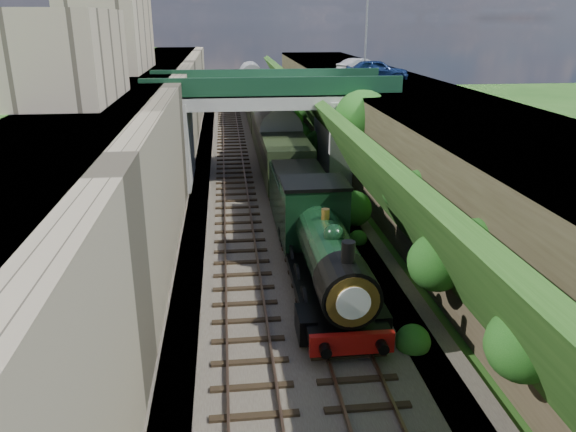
{
  "coord_description": "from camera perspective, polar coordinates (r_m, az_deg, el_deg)",
  "views": [
    {
      "loc": [
        -2.51,
        -13.36,
        10.6
      ],
      "look_at": [
        0.0,
        8.91,
        2.69
      ],
      "focal_mm": 35.0,
      "sensor_mm": 36.0,
      "label": 1
    }
  ],
  "objects": [
    {
      "name": "car_blue",
      "position": [
        42.66,
        9.0,
        14.41
      ],
      "size": [
        4.75,
        2.37,
        1.55
      ],
      "primitive_type": "imported",
      "rotation": [
        0.0,
        0.0,
        1.45
      ],
      "color": "navy",
      "rests_on": "street_plateau_right"
    },
    {
      "name": "tree",
      "position": [
        34.96,
        7.72,
        9.47
      ],
      "size": [
        3.6,
        3.8,
        6.6
      ],
      "color": "black",
      "rests_on": "ground"
    },
    {
      "name": "track_right",
      "position": [
        35.13,
        -0.08,
        2.31
      ],
      "size": [
        2.5,
        90.0,
        0.2
      ],
      "color": "black",
      "rests_on": "trackbed"
    },
    {
      "name": "building_far",
      "position": [
        44.1,
        -17.74,
        17.8
      ],
      "size": [
        5.0,
        10.0,
        6.0
      ],
      "primitive_type": "cube",
      "color": "gray",
      "rests_on": "street_plateau_left"
    },
    {
      "name": "track_left",
      "position": [
        34.94,
        -5.3,
        2.12
      ],
      "size": [
        2.5,
        90.0,
        0.2
      ],
      "color": "black",
      "rests_on": "trackbed"
    },
    {
      "name": "road_bridge",
      "position": [
        38.09,
        -1.14,
        9.58
      ],
      "size": [
        16.0,
        6.4,
        7.25
      ],
      "color": "gray",
      "rests_on": "ground"
    },
    {
      "name": "building_near",
      "position": [
        28.29,
        -21.48,
        14.92
      ],
      "size": [
        4.0,
        8.0,
        4.0
      ],
      "primitive_type": "cube",
      "color": "gray",
      "rests_on": "street_plateau_left"
    },
    {
      "name": "ground",
      "position": [
        17.24,
        3.49,
        -18.53
      ],
      "size": [
        160.0,
        160.0,
        0.0
      ],
      "primitive_type": "plane",
      "color": "#1E4714",
      "rests_on": "ground"
    },
    {
      "name": "tender",
      "position": [
        28.94,
        1.26,
        1.37
      ],
      "size": [
        2.7,
        6.0,
        3.05
      ],
      "color": "black",
      "rests_on": "trackbed"
    },
    {
      "name": "coach_rear",
      "position": [
        78.02,
        -3.76,
        13.12
      ],
      "size": [
        2.9,
        18.0,
        3.7
      ],
      "color": "black",
      "rests_on": "trackbed"
    },
    {
      "name": "embankment_slope",
      "position": [
        33.75,
        6.56,
        5.76
      ],
      "size": [
        4.38,
        90.0,
        6.36
      ],
      "color": "#1E4714",
      "rests_on": "ground"
    },
    {
      "name": "street_plateau_left",
      "position": [
        34.72,
        -17.18,
        6.78
      ],
      "size": [
        6.0,
        90.0,
        7.0
      ],
      "primitive_type": "cube",
      "color": "#262628",
      "rests_on": "ground"
    },
    {
      "name": "lamppost",
      "position": [
        44.19,
        8.0,
        17.93
      ],
      "size": [
        0.87,
        0.15,
        6.0
      ],
      "color": "gray",
      "rests_on": "street_plateau_right"
    },
    {
      "name": "street_plateau_right",
      "position": [
        36.24,
        13.18,
        7.03
      ],
      "size": [
        8.0,
        90.0,
        6.25
      ],
      "primitive_type": "cube",
      "color": "#262628",
      "rests_on": "ground"
    },
    {
      "name": "car_silver",
      "position": [
        47.16,
        7.4,
        14.81
      ],
      "size": [
        4.22,
        3.02,
        1.32
      ],
      "primitive_type": "imported",
      "rotation": [
        0.0,
        0.0,
        2.02
      ],
      "color": "#9B9A9F",
      "rests_on": "street_plateau_right"
    },
    {
      "name": "retaining_wall",
      "position": [
        34.24,
        -11.38,
        7.1
      ],
      "size": [
        1.0,
        90.0,
        7.0
      ],
      "primitive_type": "cube",
      "color": "#756B56",
      "rests_on": "ground"
    },
    {
      "name": "coach_front",
      "position": [
        40.94,
        -1.09,
        7.39
      ],
      "size": [
        2.9,
        18.0,
        3.7
      ],
      "color": "black",
      "rests_on": "trackbed"
    },
    {
      "name": "locomotive",
      "position": [
        22.04,
        3.8,
        -3.87
      ],
      "size": [
        3.1,
        10.22,
        3.83
      ],
      "color": "black",
      "rests_on": "trackbed"
    },
    {
      "name": "trackbed",
      "position": [
        35.07,
        -2.03,
        2.01
      ],
      "size": [
        10.0,
        90.0,
        0.2
      ],
      "primitive_type": "cube",
      "color": "#473F38",
      "rests_on": "ground"
    },
    {
      "name": "coach_middle",
      "position": [
        59.4,
        -2.83,
        11.15
      ],
      "size": [
        2.9,
        18.0,
        3.7
      ],
      "color": "black",
      "rests_on": "trackbed"
    }
  ]
}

